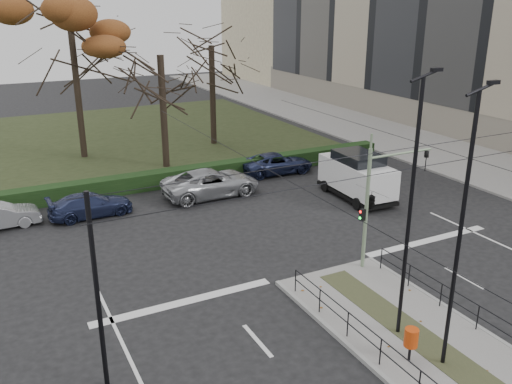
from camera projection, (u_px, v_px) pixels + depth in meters
ground at (409, 334)px, 18.16m from camera, size 140.00×140.00×0.00m
median_island at (468, 376)px, 16.03m from camera, size 4.40×15.00×0.14m
sidewalk_east at (392, 137)px, 44.34m from camera, size 8.00×90.00×0.14m
park at (68, 143)px, 42.44m from camera, size 38.00×26.00×0.10m
hedge at (105, 187)px, 31.03m from camera, size 38.00×1.00×1.00m
apartment_block at (477, 4)px, 46.84m from camera, size 13.09×52.10×21.64m
median_railing at (474, 352)px, 15.65m from camera, size 4.14×13.24×0.92m
catenary at (385, 224)px, 18.38m from camera, size 20.00×34.00×6.00m
traffic_light at (373, 199)px, 21.68m from camera, size 3.44×1.96×5.06m
litter_bin at (411, 338)px, 16.38m from camera, size 0.43×0.43×1.10m
streetlamp_median_near at (461, 233)px, 15.09m from camera, size 0.71×0.14×8.49m
streetlamp_median_far at (411, 209)px, 16.60m from camera, size 0.72×0.15×8.62m
parked_car_third at (91, 205)px, 27.99m from camera, size 4.33×1.93×1.23m
parked_car_fourth at (211, 183)px, 30.89m from camera, size 5.66×2.71×1.56m
white_van at (357, 175)px, 30.40m from camera, size 2.46×5.12×2.63m
rust_tree at (70, 23)px, 35.63m from camera, size 10.10×10.10×12.00m
bare_tree_center at (212, 53)px, 40.05m from camera, size 5.93×5.93×9.84m
bare_tree_near at (161, 64)px, 34.17m from camera, size 6.10×6.10×9.68m
parked_car_fifth at (277, 163)px, 35.08m from camera, size 4.86×2.44×1.32m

